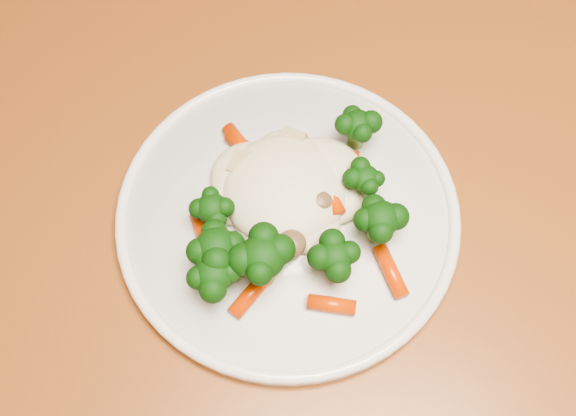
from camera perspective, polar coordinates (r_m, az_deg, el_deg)
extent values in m
plane|color=brown|center=(1.40, 3.76, -3.74)|extent=(3.00, 3.00, 0.00)
cube|color=brown|center=(0.63, -6.36, 0.39)|extent=(1.27, 0.86, 0.04)
cube|color=brown|center=(1.26, 20.88, 10.19)|extent=(0.06, 0.06, 0.71)
cylinder|color=white|center=(0.59, 0.00, -0.62)|extent=(0.28, 0.28, 0.01)
ellipsoid|color=beige|center=(0.57, -0.24, 2.00)|extent=(0.12, 0.11, 0.05)
ellipsoid|color=black|center=(0.54, -5.76, -5.69)|extent=(0.05, 0.05, 0.04)
ellipsoid|color=black|center=(0.54, -2.00, -4.47)|extent=(0.06, 0.06, 0.05)
ellipsoid|color=black|center=(0.54, 3.65, -4.32)|extent=(0.04, 0.04, 0.04)
ellipsoid|color=black|center=(0.56, 7.21, -1.38)|extent=(0.05, 0.05, 0.04)
ellipsoid|color=black|center=(0.58, 5.98, 1.87)|extent=(0.04, 0.04, 0.03)
ellipsoid|color=black|center=(0.60, 5.43, 5.98)|extent=(0.04, 0.04, 0.04)
ellipsoid|color=black|center=(0.56, -5.93, -0.49)|extent=(0.04, 0.04, 0.04)
ellipsoid|color=black|center=(0.54, -5.59, -3.63)|extent=(0.05, 0.05, 0.04)
cylinder|color=#E14205|center=(0.60, -2.90, 4.44)|extent=(0.04, 0.05, 0.01)
cylinder|color=#E14205|center=(0.60, 0.07, 4.21)|extent=(0.04, 0.04, 0.01)
cylinder|color=#E14205|center=(0.60, 3.33, 4.25)|extent=(0.05, 0.03, 0.01)
cylinder|color=#E14205|center=(0.57, -6.61, -2.33)|extent=(0.02, 0.05, 0.01)
cylinder|color=#E14205|center=(0.55, -2.71, -6.52)|extent=(0.04, 0.04, 0.01)
cylinder|color=#E14205|center=(0.55, 3.46, -7.62)|extent=(0.04, 0.02, 0.01)
cylinder|color=#E14205|center=(0.56, 8.12, -4.97)|extent=(0.02, 0.04, 0.01)
cylinder|color=#E14205|center=(0.57, 3.12, 1.31)|extent=(0.02, 0.05, 0.01)
cylinder|color=#E14205|center=(0.58, -0.65, 3.22)|extent=(0.03, 0.05, 0.01)
cylinder|color=#E14205|center=(0.61, -3.56, 4.82)|extent=(0.03, 0.05, 0.01)
ellipsoid|color=brown|center=(0.57, 1.18, 2.25)|extent=(0.03, 0.03, 0.02)
ellipsoid|color=brown|center=(0.56, 2.45, 0.55)|extent=(0.02, 0.02, 0.02)
ellipsoid|color=brown|center=(0.56, -1.91, 0.16)|extent=(0.02, 0.02, 0.01)
ellipsoid|color=brown|center=(0.55, 0.29, -2.82)|extent=(0.02, 0.02, 0.02)
ellipsoid|color=brown|center=(0.57, 0.14, 1.67)|extent=(0.03, 0.03, 0.02)
cube|color=tan|center=(0.59, -0.90, 4.00)|extent=(0.02, 0.02, 0.01)
cube|color=tan|center=(0.59, 0.40, 5.47)|extent=(0.02, 0.02, 0.01)
cube|color=tan|center=(0.58, -3.76, 3.47)|extent=(0.02, 0.03, 0.01)
cube|color=tan|center=(0.58, -1.54, 3.68)|extent=(0.02, 0.02, 0.01)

